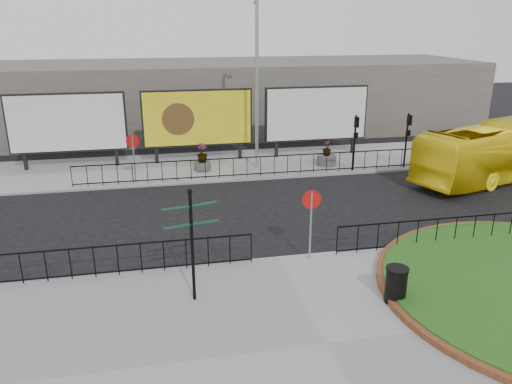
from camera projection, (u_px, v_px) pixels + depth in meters
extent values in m
plane|color=black|center=(278.00, 260.00, 17.20)|extent=(90.00, 90.00, 0.00)
cube|color=gray|center=(326.00, 345.00, 12.54)|extent=(30.00, 10.00, 0.12)
cube|color=gray|center=(227.00, 165.00, 28.30)|extent=(44.00, 6.00, 0.12)
cylinder|color=gray|center=(134.00, 160.00, 24.54)|extent=(0.07, 0.07, 2.40)
cylinder|color=#A80D0B|center=(133.00, 141.00, 24.23)|extent=(0.64, 0.03, 0.64)
cylinder|color=white|center=(133.00, 141.00, 24.25)|extent=(0.50, 0.03, 0.50)
cylinder|color=gray|center=(311.00, 226.00, 16.59)|extent=(0.07, 0.07, 2.40)
cylinder|color=#A80D0B|center=(312.00, 200.00, 16.28)|extent=(0.64, 0.03, 0.64)
cylinder|color=white|center=(311.00, 199.00, 16.30)|extent=(0.50, 0.03, 0.50)
cube|color=black|center=(25.00, 161.00, 26.99)|extent=(0.18, 0.18, 1.00)
cube|color=black|center=(117.00, 156.00, 27.90)|extent=(0.18, 0.18, 1.00)
cube|color=black|center=(67.00, 123.00, 26.80)|extent=(6.20, 0.25, 3.20)
cube|color=silver|center=(67.00, 123.00, 26.65)|extent=(6.00, 0.06, 3.00)
cube|color=black|center=(157.00, 154.00, 28.31)|extent=(0.18, 0.18, 1.00)
cube|color=black|center=(240.00, 150.00, 29.22)|extent=(0.18, 0.18, 1.00)
cube|color=black|center=(198.00, 118.00, 28.11)|extent=(6.20, 0.25, 3.20)
cube|color=yellow|center=(198.00, 118.00, 27.97)|extent=(6.00, 0.06, 3.00)
cube|color=black|center=(276.00, 148.00, 29.63)|extent=(0.18, 0.18, 1.00)
cube|color=black|center=(352.00, 145.00, 30.53)|extent=(0.18, 0.18, 1.00)
cube|color=black|center=(316.00, 114.00, 29.43)|extent=(6.20, 0.25, 3.20)
cube|color=silver|center=(317.00, 114.00, 29.28)|extent=(6.00, 0.06, 3.00)
cylinder|color=gray|center=(257.00, 85.00, 26.18)|extent=(0.18, 0.18, 9.00)
cylinder|color=black|center=(354.00, 143.00, 26.61)|extent=(0.10, 0.10, 3.00)
cube|color=black|center=(357.00, 122.00, 26.12)|extent=(0.22, 0.18, 0.55)
cube|color=black|center=(356.00, 135.00, 26.35)|extent=(0.20, 0.16, 0.30)
cylinder|color=black|center=(406.00, 141.00, 27.17)|extent=(0.10, 0.10, 3.00)
cube|color=black|center=(409.00, 120.00, 26.69)|extent=(0.22, 0.18, 0.55)
cube|color=black|center=(408.00, 133.00, 26.92)|extent=(0.20, 0.16, 0.30)
cube|color=#625E56|center=(207.00, 97.00, 36.78)|extent=(40.00, 10.00, 5.00)
cylinder|color=black|center=(192.00, 248.00, 14.00)|extent=(0.09, 0.09, 3.27)
sphere|color=black|center=(190.00, 191.00, 13.45)|extent=(0.14, 0.14, 0.14)
cube|color=black|center=(176.00, 208.00, 13.46)|extent=(0.78, 0.26, 0.03)
cube|color=black|center=(204.00, 204.00, 13.78)|extent=(0.78, 0.36, 0.03)
cube|color=black|center=(177.00, 227.00, 13.60)|extent=(0.78, 0.33, 0.03)
cube|color=black|center=(206.00, 222.00, 13.90)|extent=(0.78, 0.26, 0.03)
cylinder|color=black|center=(396.00, 286.00, 14.24)|extent=(0.61, 0.61, 1.02)
cylinder|color=black|center=(398.00, 269.00, 14.06)|extent=(0.65, 0.65, 0.07)
imported|color=yellow|center=(499.00, 151.00, 25.56)|extent=(10.76, 5.87, 2.94)
cylinder|color=#4C4C4F|center=(203.00, 166.00, 27.00)|extent=(0.89, 0.89, 0.47)
imported|color=#205416|center=(202.00, 153.00, 26.75)|extent=(0.77, 0.77, 1.02)
cylinder|color=#4C4C4F|center=(326.00, 160.00, 27.98)|extent=(1.08, 1.08, 0.56)
imported|color=#205416|center=(327.00, 148.00, 27.75)|extent=(0.51, 0.51, 0.85)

